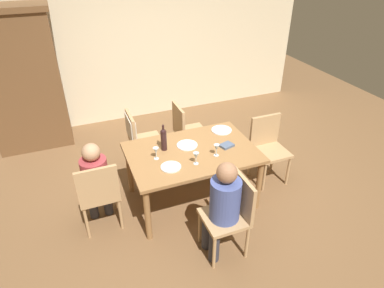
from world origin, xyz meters
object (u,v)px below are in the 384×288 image
chair_left_end (99,192)px  dinner_plate_host (222,130)px  chair_far_left (137,135)px  dinner_plate_guest_left (187,145)px  chair_near (232,211)px  chair_far_right (186,129)px  dining_table (192,157)px  wine_glass_centre (196,156)px  chair_right_end (268,144)px  person_woman_host (223,204)px  person_man_bearded (96,178)px  wine_glass_near_left (217,148)px  armoire_cabinet (22,81)px  wine_glass_near_right (156,151)px  wine_bottle_tall_green (164,139)px  dinner_plate_guest_right (171,167)px

chair_left_end → dinner_plate_host: size_ratio=3.42×
chair_far_left → dinner_plate_guest_left: chair_far_left is taller
chair_near → chair_far_right: 1.81m
dining_table → wine_glass_centre: size_ratio=10.38×
dining_table → chair_right_end: chair_right_end is taller
chair_left_end → person_woman_host: size_ratio=0.80×
chair_left_end → person_man_bearded: 0.16m
dining_table → wine_glass_near_left: wine_glass_near_left is taller
armoire_cabinet → wine_glass_near_right: armoire_cabinet is taller
wine_glass_near_left → dinner_plate_host: (0.32, 0.52, -0.10)m
person_woman_host → chair_far_left: bearing=13.9°
person_woman_host → wine_glass_centre: 0.67m
wine_glass_near_left → dining_table: bearing=140.1°
person_man_bearded → person_woman_host: bearing=-39.5°
dining_table → person_woman_host: person_woman_host is taller
person_man_bearded → wine_glass_centre: bearing=-14.8°
dinner_plate_guest_left → dinner_plate_host: bearing=18.5°
wine_glass_centre → dining_table: bearing=78.1°
chair_far_left → wine_bottle_tall_green: size_ratio=2.74×
person_man_bearded → armoire_cabinet: bearing=107.8°
chair_left_end → person_woman_host: 1.40m
armoire_cabinet → person_woman_host: 3.70m
dining_table → wine_glass_near_left: 0.36m
chair_far_left → chair_right_end: bearing=63.4°
wine_glass_centre → chair_far_left: bearing=109.6°
wine_bottle_tall_green → wine_glass_centre: size_ratio=2.25×
chair_near → chair_far_right: (0.17, 1.80, 0.00)m
wine_glass_near_right → dinner_plate_host: wine_glass_near_right is taller
wine_glass_near_left → wine_glass_near_right: size_ratio=1.00×
chair_near → person_man_bearded: size_ratio=0.83×
chair_right_end → wine_glass_centre: 1.30m
dining_table → dinner_plate_guest_left: bearing=94.1°
chair_right_end → dinner_plate_host: chair_right_end is taller
chair_far_right → chair_left_end: bearing=-55.0°
dining_table → person_woman_host: size_ratio=1.35×
chair_near → chair_far_right: bearing=-5.5°
chair_left_end → person_woman_host: bearing=-35.9°
dining_table → wine_bottle_tall_green: wine_bottle_tall_green is taller
chair_far_right → wine_glass_centre: bearing=-15.2°
armoire_cabinet → chair_near: 3.77m
person_man_bearded → dinner_plate_guest_left: bearing=5.6°
wine_glass_near_left → wine_glass_centre: 0.30m
chair_far_left → person_woman_host: person_woman_host is taller
person_woman_host → dining_table: bearing=-1.6°
chair_right_end → wine_glass_centre: chair_right_end is taller
chair_near → person_woman_host: size_ratio=0.80×
chair_far_left → dinner_plate_guest_right: (0.13, -1.13, 0.16)m
wine_glass_near_left → chair_near: bearing=-101.5°
dining_table → dinner_plate_guest_left: size_ratio=6.03×
person_woman_host → wine_glass_near_right: person_woman_host is taller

